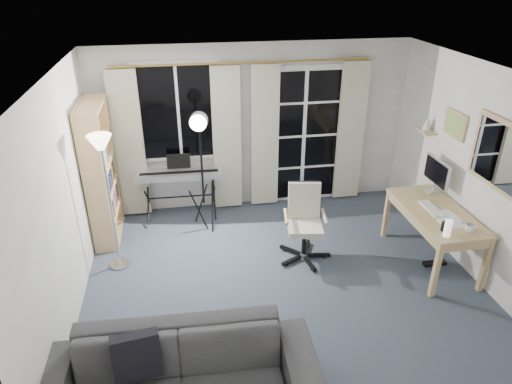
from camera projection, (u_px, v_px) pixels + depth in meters
floor at (281, 280)px, 5.38m from camera, size 4.50×4.00×0.02m
window at (178, 112)px, 6.28m from camera, size 1.20×0.08×1.40m
french_door at (303, 137)px, 6.76m from camera, size 1.32×0.09×2.11m
curtains at (245, 138)px, 6.52m from camera, size 3.60×0.07×2.13m
bookshelf at (98, 178)px, 5.83m from camera, size 0.30×0.86×1.85m
torchiere_lamp at (103, 164)px, 5.02m from camera, size 0.34×0.34×1.69m
keyboard_piano at (179, 175)px, 6.40m from camera, size 1.23×0.62×0.88m
studio_light at (199, 136)px, 5.77m from camera, size 0.35×0.35×1.72m
office_chair at (304, 215)px, 5.62m from camera, size 0.66×0.65×0.95m
desk at (436, 217)px, 5.43m from camera, size 0.67×1.34×0.72m
monitor at (437, 173)px, 5.69m from camera, size 0.17×0.52×0.45m
desk_clutter at (440, 232)px, 5.26m from camera, size 0.42×0.81×0.91m
mug at (470, 227)px, 4.94m from camera, size 0.12×0.09×0.12m
wall_mirror at (502, 156)px, 4.71m from camera, size 0.04×0.94×0.74m
framed_print at (455, 124)px, 5.48m from camera, size 0.03×0.42×0.32m
wall_shelf at (427, 127)px, 6.00m from camera, size 0.16×0.30×0.18m
sofa at (178, 370)px, 3.63m from camera, size 2.28×0.75×0.88m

